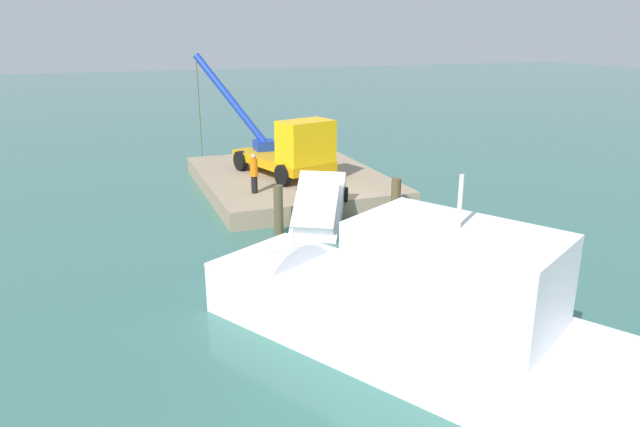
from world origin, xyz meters
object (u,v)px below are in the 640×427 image
object	(u,v)px
dock_worker	(254,173)
moored_yacht	(369,316)
crane_truck	(289,149)
salvaged_car	(317,216)

from	to	relation	value
dock_worker	moored_yacht	size ratio (longest dim) A/B	0.12
crane_truck	moored_yacht	xyz separation A→B (m)	(14.28, -2.47, -1.53)
dock_worker	crane_truck	bearing A→B (deg)	133.61
dock_worker	salvaged_car	bearing A→B (deg)	23.65
dock_worker	salvaged_car	world-z (taller)	dock_worker
salvaged_car	moored_yacht	world-z (taller)	moored_yacht
dock_worker	salvaged_car	size ratio (longest dim) A/B	0.40
crane_truck	salvaged_car	distance (m)	6.11
crane_truck	dock_worker	distance (m)	3.29
moored_yacht	dock_worker	bearing A→B (deg)	179.43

